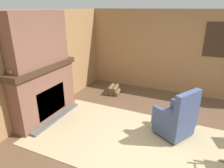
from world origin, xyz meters
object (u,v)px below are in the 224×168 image
at_px(oil_lamp_vase, 12,70).
at_px(decorative_plate_on_mantel, 40,58).
at_px(storage_case, 49,58).
at_px(firewood_stack, 113,90).
at_px(armchair, 176,120).

bearing_deg(oil_lamp_vase, decorative_plate_on_mantel, 91.53).
bearing_deg(decorative_plate_on_mantel, storage_case, 85.53).
bearing_deg(storage_case, decorative_plate_on_mantel, -94.47).
xyz_separation_m(firewood_stack, oil_lamp_vase, (-0.87, -2.58, 1.23)).
xyz_separation_m(armchair, storage_case, (-2.84, -0.15, 0.96)).
bearing_deg(storage_case, oil_lamp_vase, -90.01).
height_order(oil_lamp_vase, decorative_plate_on_mantel, decorative_plate_on_mantel).
height_order(armchair, oil_lamp_vase, oil_lamp_vase).
bearing_deg(firewood_stack, armchair, -36.01).
distance_m(armchair, decorative_plate_on_mantel, 3.06).
bearing_deg(oil_lamp_vase, firewood_stack, 71.35).
height_order(oil_lamp_vase, storage_case, oil_lamp_vase).
bearing_deg(firewood_stack, oil_lamp_vase, -108.65).
height_order(storage_case, decorative_plate_on_mantel, decorative_plate_on_mantel).
bearing_deg(armchair, firewood_stack, -5.72).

